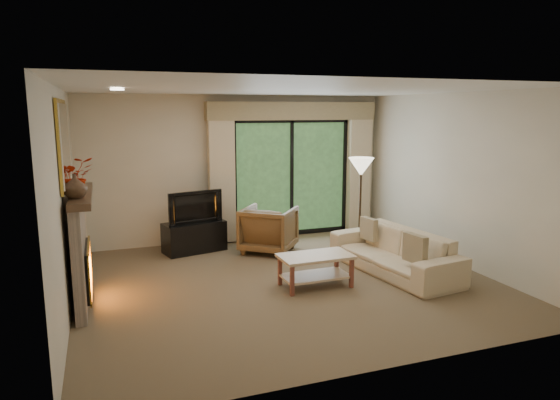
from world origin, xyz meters
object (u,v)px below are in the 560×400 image
object	(u,v)px
media_console	(194,237)
coffee_table	(315,271)
sofa	(394,252)
armchair	(269,229)

from	to	relation	value
media_console	coffee_table	distance (m)	2.54
sofa	coffee_table	xyz separation A→B (m)	(-1.31, -0.16, -0.09)
armchair	sofa	size ratio (longest dim) A/B	0.40
armchair	coffee_table	xyz separation A→B (m)	(0.06, -1.80, -0.16)
media_console	sofa	distance (m)	3.27
media_console	armchair	size ratio (longest dim) A/B	1.20
armchair	sofa	world-z (taller)	armchair
media_console	sofa	world-z (taller)	sofa
media_console	armchair	distance (m)	1.25
sofa	coffee_table	size ratio (longest dim) A/B	2.19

